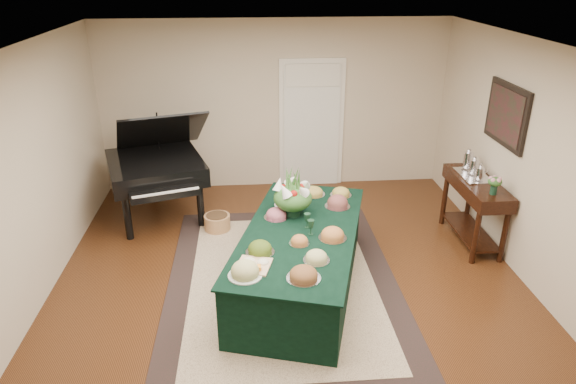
{
  "coord_description": "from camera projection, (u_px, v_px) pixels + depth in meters",
  "views": [
    {
      "loc": [
        -0.43,
        -5.03,
        3.45
      ],
      "look_at": [
        0.0,
        0.3,
        1.05
      ],
      "focal_mm": 32.0,
      "sensor_mm": 36.0,
      "label": 1
    }
  ],
  "objects": [
    {
      "name": "ground",
      "position": [
        290.0,
        284.0,
        6.02
      ],
      "size": [
        6.0,
        6.0,
        0.0
      ],
      "primitive_type": "plane",
      "color": "black",
      "rests_on": "ground"
    },
    {
      "name": "area_rug",
      "position": [
        283.0,
        282.0,
        6.03
      ],
      "size": [
        2.68,
        3.75,
        0.01
      ],
      "color": "black",
      "rests_on": "ground"
    },
    {
      "name": "kitchen_doorway",
      "position": [
        311.0,
        126.0,
        8.34
      ],
      "size": [
        1.05,
        0.07,
        2.1
      ],
      "color": "silver",
      "rests_on": "ground"
    },
    {
      "name": "buffet_table",
      "position": [
        300.0,
        259.0,
        5.83
      ],
      "size": [
        1.87,
        2.8,
        0.73
      ],
      "color": "black",
      "rests_on": "ground"
    },
    {
      "name": "food_platters",
      "position": [
        299.0,
        225.0,
        5.69
      ],
      "size": [
        1.53,
        2.28,
        0.15
      ],
      "color": "silver",
      "rests_on": "buffet_table"
    },
    {
      "name": "cutting_board",
      "position": [
        254.0,
        262.0,
        5.01
      ],
      "size": [
        0.4,
        0.4,
        0.1
      ],
      "color": "tan",
      "rests_on": "buffet_table"
    },
    {
      "name": "green_goblets",
      "position": [
        309.0,
        224.0,
        5.64
      ],
      "size": [
        0.1,
        0.24,
        0.18
      ],
      "color": "black",
      "rests_on": "buffet_table"
    },
    {
      "name": "floral_centerpiece",
      "position": [
        293.0,
        193.0,
        5.93
      ],
      "size": [
        0.47,
        0.47,
        0.47
      ],
      "color": "black",
      "rests_on": "buffet_table"
    },
    {
      "name": "grand_piano",
      "position": [
        156.0,
        167.0,
        7.3
      ],
      "size": [
        1.63,
        1.81,
        1.61
      ],
      "color": "black",
      "rests_on": "ground"
    },
    {
      "name": "wicker_basket",
      "position": [
        217.0,
        223.0,
        7.19
      ],
      "size": [
        0.36,
        0.36,
        0.23
      ],
      "primitive_type": "cylinder",
      "color": "#9A683E",
      "rests_on": "ground"
    },
    {
      "name": "mahogany_sideboard",
      "position": [
        476.0,
        195.0,
        6.67
      ],
      "size": [
        0.45,
        1.27,
        0.89
      ],
      "color": "black",
      "rests_on": "ground"
    },
    {
      "name": "tea_service",
      "position": [
        473.0,
        167.0,
        6.71
      ],
      "size": [
        0.34,
        0.58,
        0.3
      ],
      "color": "silver",
      "rests_on": "mahogany_sideboard"
    },
    {
      "name": "pink_bouquet",
      "position": [
        495.0,
        182.0,
        6.14
      ],
      "size": [
        0.18,
        0.18,
        0.24
      ],
      "color": "black",
      "rests_on": "mahogany_sideboard"
    },
    {
      "name": "wall_painting",
      "position": [
        506.0,
        115.0,
        6.25
      ],
      "size": [
        0.05,
        0.95,
        0.75
      ],
      "color": "black",
      "rests_on": "ground"
    }
  ]
}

